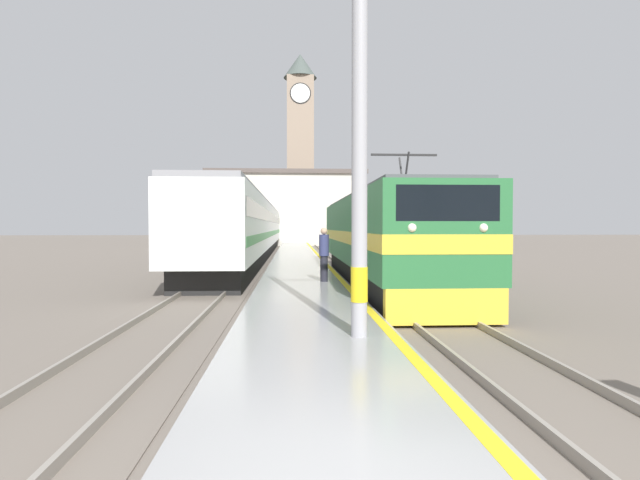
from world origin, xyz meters
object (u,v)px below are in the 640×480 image
(passenger_train, at_px, (253,228))
(person_on_platform, at_px, (324,253))
(catenary_mast, at_px, (364,98))
(locomotive_train, at_px, (379,238))
(clock_tower, at_px, (300,143))

(passenger_train, distance_m, person_on_platform, 20.90)
(passenger_train, distance_m, catenary_mast, 29.49)
(passenger_train, xyz_separation_m, catenary_mast, (4.12, -29.10, 2.31))
(locomotive_train, height_order, passenger_train, locomotive_train)
(locomotive_train, bearing_deg, passenger_train, 109.16)
(locomotive_train, height_order, person_on_platform, locomotive_train)
(catenary_mast, relative_size, person_on_platform, 4.44)
(passenger_train, height_order, clock_tower, clock_tower)
(catenary_mast, bearing_deg, person_on_platform, 90.83)
(catenary_mast, xyz_separation_m, clock_tower, (-0.02, 62.45, 9.62))
(passenger_train, relative_size, catenary_mast, 5.39)
(catenary_mast, bearing_deg, passenger_train, 98.06)
(passenger_train, bearing_deg, catenary_mast, -81.94)
(person_on_platform, bearing_deg, locomotive_train, 45.15)
(person_on_platform, distance_m, clock_tower, 55.33)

